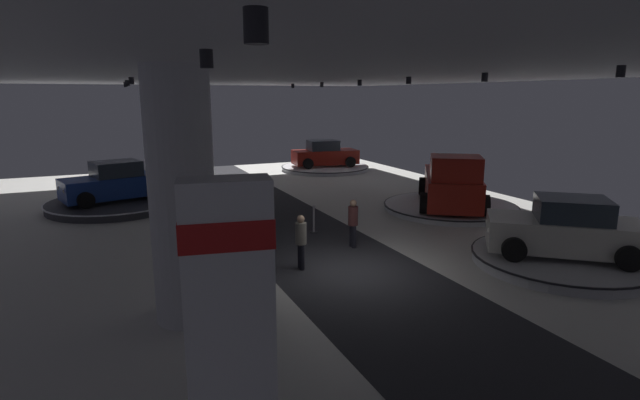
% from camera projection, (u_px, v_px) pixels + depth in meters
% --- Properties ---
extents(ground, '(24.00, 44.00, 0.06)m').
position_uv_depth(ground, '(350.00, 272.00, 13.81)').
color(ground, silver).
extents(ceiling_with_spotlights, '(24.00, 44.00, 0.39)m').
position_uv_depth(ceiling_with_spotlights, '(352.00, 69.00, 12.62)').
color(ceiling_with_spotlights, silver).
extents(column_left, '(1.38, 1.38, 5.50)m').
position_uv_depth(column_left, '(182.00, 197.00, 10.39)').
color(column_left, silver).
rests_on(column_left, ground).
extents(brand_sign_pylon, '(1.36, 0.86, 3.93)m').
position_uv_depth(brand_sign_pylon, '(230.00, 327.00, 6.15)').
color(brand_sign_pylon, slate).
rests_on(brand_sign_pylon, ground).
extents(display_platform_mid_right, '(5.68, 5.68, 0.25)m').
position_uv_depth(display_platform_mid_right, '(450.00, 207.00, 21.03)').
color(display_platform_mid_right, silver).
rests_on(display_platform_mid_right, ground).
extents(pickup_truck_mid_right, '(4.75, 5.55, 2.30)m').
position_uv_depth(pickup_truck_mid_right, '(452.00, 184.00, 20.50)').
color(pickup_truck_mid_right, maroon).
rests_on(pickup_truck_mid_right, display_platform_mid_right).
extents(display_platform_deep_right, '(5.76, 5.76, 0.25)m').
position_uv_depth(display_platform_deep_right, '(325.00, 168.00, 32.30)').
color(display_platform_deep_right, silver).
rests_on(display_platform_deep_right, ground).
extents(display_car_deep_right, '(4.40, 2.65, 1.71)m').
position_uv_depth(display_car_deep_right, '(325.00, 155.00, 32.11)').
color(display_car_deep_right, maroon).
rests_on(display_car_deep_right, display_platform_deep_right).
extents(display_platform_near_right, '(5.07, 5.07, 0.32)m').
position_uv_depth(display_platform_near_right, '(561.00, 259.00, 14.26)').
color(display_platform_near_right, '#B7B7BC').
rests_on(display_platform_near_right, ground).
extents(display_car_near_right, '(4.39, 4.06, 1.71)m').
position_uv_depth(display_car_near_right, '(566.00, 230.00, 14.06)').
color(display_car_near_right, silver).
rests_on(display_car_near_right, display_platform_near_right).
extents(display_platform_far_left, '(5.73, 5.73, 0.34)m').
position_uv_depth(display_platform_far_left, '(116.00, 203.00, 21.52)').
color(display_platform_far_left, '#333338').
rests_on(display_platform_far_left, ground).
extents(display_car_far_left, '(4.53, 3.07, 1.71)m').
position_uv_depth(display_car_far_left, '(115.00, 183.00, 21.35)').
color(display_car_far_left, navy).
rests_on(display_car_far_left, display_platform_far_left).
extents(visitor_walking_near, '(0.32, 0.32, 1.59)m').
position_uv_depth(visitor_walking_near, '(301.00, 239.00, 13.78)').
color(visitor_walking_near, black).
rests_on(visitor_walking_near, ground).
extents(visitor_walking_far, '(0.32, 0.32, 1.59)m').
position_uv_depth(visitor_walking_far, '(353.00, 220.00, 15.78)').
color(visitor_walking_far, black).
rests_on(visitor_walking_far, ground).
extents(stanchion_a, '(0.28, 0.28, 1.01)m').
position_uv_depth(stanchion_a, '(314.00, 223.00, 17.57)').
color(stanchion_a, '#333338').
rests_on(stanchion_a, ground).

